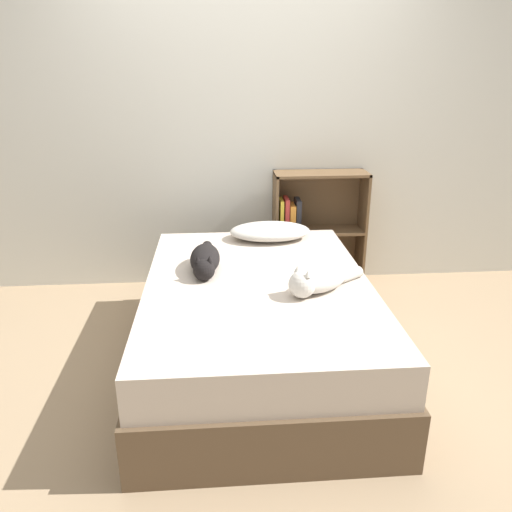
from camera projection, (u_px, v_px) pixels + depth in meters
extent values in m
plane|color=#997F60|center=(258.00, 363.00, 2.97)|extent=(8.00, 8.00, 0.00)
cube|color=silver|center=(244.00, 124.00, 3.72)|extent=(8.00, 0.06, 2.50)
cube|color=brown|center=(258.00, 341.00, 2.91)|extent=(1.28, 1.84, 0.31)
cube|color=#C1B2A3|center=(258.00, 300.00, 2.82)|extent=(1.24, 1.78, 0.22)
ellipsoid|color=beige|center=(270.00, 231.00, 3.44)|extent=(0.55, 0.33, 0.11)
ellipsoid|color=beige|center=(322.00, 280.00, 2.65)|extent=(0.37, 0.33, 0.12)
sphere|color=beige|center=(302.00, 284.00, 2.57)|extent=(0.14, 0.14, 0.14)
cone|color=beige|center=(308.00, 273.00, 2.51)|extent=(0.04, 0.04, 0.03)
cone|color=beige|center=(297.00, 269.00, 2.57)|extent=(0.04, 0.04, 0.03)
cylinder|color=beige|center=(350.00, 275.00, 2.79)|extent=(0.16, 0.13, 0.06)
ellipsoid|color=black|center=(205.00, 259.00, 2.92)|extent=(0.18, 0.38, 0.14)
sphere|color=black|center=(204.00, 270.00, 2.77)|extent=(0.12, 0.12, 0.12)
cone|color=black|center=(210.00, 259.00, 2.75)|extent=(0.04, 0.04, 0.03)
cone|color=black|center=(197.00, 259.00, 2.75)|extent=(0.04, 0.04, 0.03)
cylinder|color=black|center=(207.00, 250.00, 3.17)|extent=(0.07, 0.17, 0.06)
cube|color=brown|center=(275.00, 231.00, 3.86)|extent=(0.02, 0.26, 0.91)
cube|color=brown|center=(362.00, 229.00, 3.91)|extent=(0.02, 0.26, 0.91)
cube|color=brown|center=(316.00, 282.00, 4.05)|extent=(0.70, 0.26, 0.02)
cube|color=brown|center=(321.00, 174.00, 3.73)|extent=(0.70, 0.26, 0.02)
cube|color=brown|center=(319.00, 230.00, 3.89)|extent=(0.66, 0.26, 0.02)
cube|color=brown|center=(316.00, 226.00, 4.00)|extent=(0.70, 0.02, 0.91)
cube|color=gold|center=(281.00, 216.00, 3.78)|extent=(0.03, 0.16, 0.25)
cube|color=#B7332D|center=(286.00, 215.00, 3.78)|extent=(0.03, 0.16, 0.27)
cube|color=orange|center=(292.00, 218.00, 3.79)|extent=(0.04, 0.16, 0.21)
cube|color=#232328|center=(298.00, 215.00, 3.79)|extent=(0.04, 0.16, 0.25)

